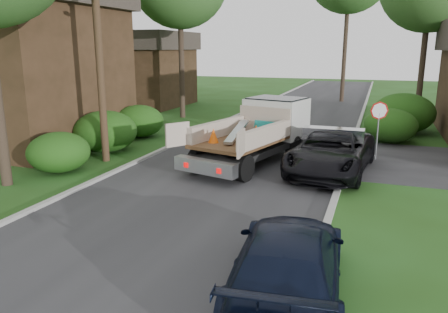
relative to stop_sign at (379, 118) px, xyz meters
name	(u,v)px	position (x,y,z in m)	size (l,w,h in m)	color
ground	(171,220)	(-5.20, -9.00, -1.78)	(120.00, 120.00, 0.00)	#214212
road	(263,146)	(-5.20, 1.00, -1.77)	(8.00, 90.00, 0.02)	#28282B
curb_left	(186,139)	(-9.30, 1.00, -1.72)	(0.20, 90.00, 0.12)	#9E9E99
curb_right	(350,151)	(-1.10, 1.00, -1.72)	(0.20, 90.00, 0.12)	#9E9E99
stop_sign	(379,118)	(0.00, 0.00, 0.00)	(0.71, 0.32, 2.48)	slate
utility_pole	(98,34)	(-10.68, -4.02, 3.40)	(2.42, 1.25, 10.00)	#382619
house_left_near	(11,55)	(-17.20, -2.00, 2.50)	(9.72, 8.64, 8.40)	#322214
house_left_far	(141,68)	(-18.70, 13.00, 1.27)	(7.56, 7.56, 6.00)	#322214
hedge_left_a	(59,152)	(-11.40, -6.00, -1.01)	(2.34, 2.34, 1.53)	#194610
hedge_left_b	(105,131)	(-11.70, -2.50, -0.84)	(2.86, 2.86, 1.87)	#194610
hedge_left_c	(139,121)	(-12.00, 1.00, -0.93)	(2.60, 2.60, 1.70)	#194610
hedge_right_a	(391,126)	(0.60, 4.00, -0.93)	(2.60, 2.60, 1.70)	#194610
hedge_right_b	(404,113)	(1.30, 7.00, -0.67)	(3.38, 3.38, 2.21)	#194610
flatbed_truck	(263,128)	(-4.58, -1.51, -0.41)	(4.28, 7.09, 2.51)	black
black_pickup	(331,152)	(-1.60, -2.63, -0.97)	(2.68, 5.81, 1.62)	black
navy_suv	(288,261)	(-1.42, -11.67, -1.06)	(2.02, 4.97, 1.44)	black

